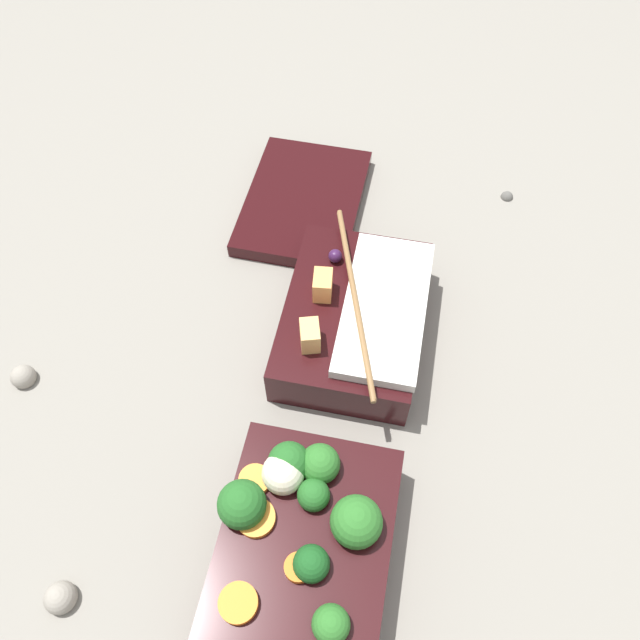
% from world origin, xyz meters
% --- Properties ---
extents(ground_plane, '(3.00, 3.00, 0.00)m').
position_xyz_m(ground_plane, '(0.00, 0.00, 0.00)').
color(ground_plane, gray).
extents(bento_tray_vegetable, '(0.19, 0.14, 0.08)m').
position_xyz_m(bento_tray_vegetable, '(-0.13, 0.00, 0.03)').
color(bento_tray_vegetable, black).
rests_on(bento_tray_vegetable, ground_plane).
extents(bento_tray_rice, '(0.22, 0.14, 0.08)m').
position_xyz_m(bento_tray_rice, '(0.10, -0.00, 0.03)').
color(bento_tray_rice, black).
rests_on(bento_tray_rice, ground_plane).
extents(bento_lid, '(0.19, 0.14, 0.02)m').
position_xyz_m(bento_lid, '(0.27, 0.09, 0.01)').
color(bento_lid, black).
rests_on(bento_lid, ground_plane).
extents(pebble_0, '(0.03, 0.03, 0.03)m').
position_xyz_m(pebble_0, '(-0.20, 0.19, 0.01)').
color(pebble_0, gray).
rests_on(pebble_0, ground_plane).
extents(pebble_1, '(0.02, 0.02, 0.02)m').
position_xyz_m(pebble_1, '(0.34, -0.15, 0.00)').
color(pebble_1, '#595651').
rests_on(pebble_1, ground_plane).
extents(pebble_2, '(0.02, 0.02, 0.02)m').
position_xyz_m(pebble_2, '(-0.02, 0.31, 0.01)').
color(pebble_2, gray).
rests_on(pebble_2, ground_plane).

